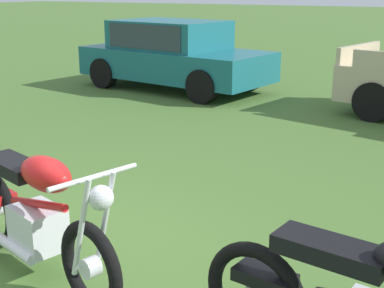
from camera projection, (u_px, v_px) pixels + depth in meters
name	position (u px, v px, depth m)	size (l,w,h in m)	color
ground_plane	(35.00, 269.00, 4.12)	(120.00, 120.00, 0.00)	#476B2D
motorcycle_red	(37.00, 215.00, 3.92)	(1.98, 0.83, 1.02)	black
car_teal	(173.00, 51.00, 11.22)	(4.24, 2.28, 1.43)	#19606B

